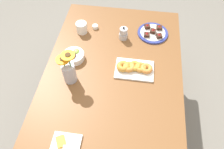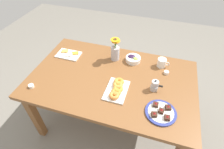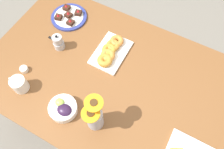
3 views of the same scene
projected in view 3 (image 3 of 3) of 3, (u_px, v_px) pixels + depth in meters
The scene contains 9 objects.
ground_plane at pixel (112, 114), 1.99m from camera, with size 6.00×6.00×0.00m, color slate.
dining_table at pixel (112, 84), 1.41m from camera, with size 1.60×1.00×0.74m.
coffee_mug at pixel (19, 84), 1.26m from camera, with size 0.12×0.09×0.09m.
grape_bowl at pixel (63, 108), 1.21m from camera, with size 0.16×0.16×0.07m.
croissant_platter at pixel (110, 51), 1.39m from camera, with size 0.19×0.30×0.05m.
jam_cup_berry at pixel (24, 69), 1.34m from camera, with size 0.05×0.05×0.03m.
dessert_plate at pixel (69, 17), 1.54m from camera, with size 0.25×0.25×0.05m.
flower_vase at pixel (95, 117), 1.12m from camera, with size 0.09×0.13×0.27m.
moka_pot at pixel (58, 42), 1.39m from camera, with size 0.11×0.07×0.12m.
Camera 3 is at (-0.29, 0.53, 1.93)m, focal length 35.00 mm.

